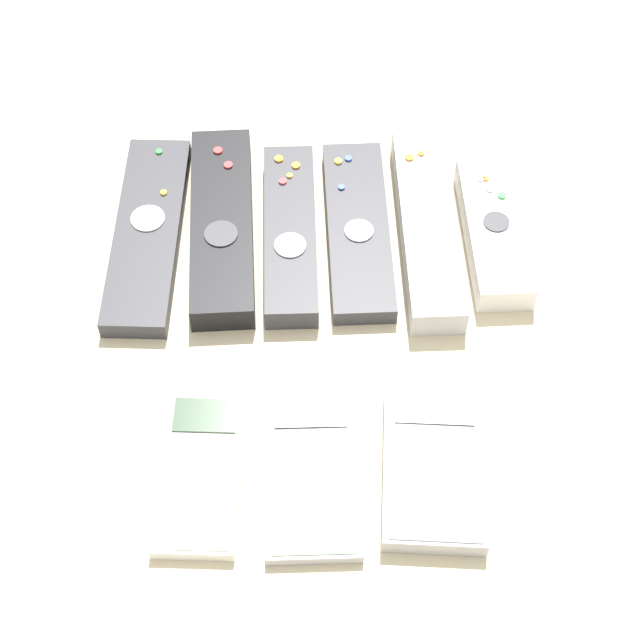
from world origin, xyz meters
The scene contains 10 objects.
ground_plane centered at (0.00, 0.00, 0.00)m, with size 3.00×3.00×0.00m, color beige.
remote_0 centered at (-0.15, 0.13, 0.01)m, with size 0.06×0.21×0.02m.
remote_1 centered at (-0.08, 0.14, 0.01)m, with size 0.06×0.21×0.03m.
remote_2 centered at (-0.02, 0.13, 0.01)m, with size 0.05×0.19×0.02m.
remote_3 centered at (0.03, 0.13, 0.01)m, with size 0.06×0.19×0.02m.
remote_4 centered at (0.09, 0.13, 0.01)m, with size 0.05×0.21×0.03m.
remote_5 centered at (0.15, 0.13, 0.01)m, with size 0.05×0.16×0.03m.
calculator_0 centered at (-0.09, -0.10, 0.01)m, with size 0.07×0.14×0.01m.
calculator_1 centered at (-0.01, -0.10, 0.01)m, with size 0.07×0.15×0.01m.
calculator_2 centered at (0.08, -0.10, 0.01)m, with size 0.08×0.14×0.02m.
Camera 1 is at (-0.01, -0.47, 0.73)m, focal length 60.00 mm.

